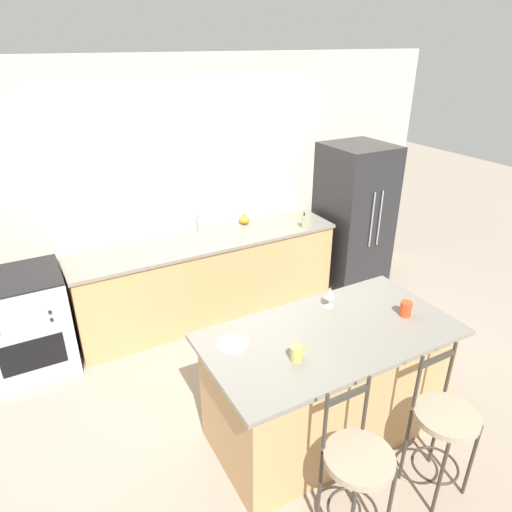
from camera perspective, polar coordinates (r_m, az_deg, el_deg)
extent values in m
plane|color=gray|center=(4.95, -3.98, -9.19)|extent=(18.00, 18.00, 0.00)
cube|color=beige|center=(4.93, -7.88, 8.04)|extent=(6.00, 0.07, 2.70)
cube|color=tan|center=(5.01, -5.93, -2.85)|extent=(2.82, 0.63, 0.89)
cube|color=gray|center=(4.81, -6.18, 1.98)|extent=(2.85, 0.67, 0.03)
cube|color=black|center=(4.80, -6.18, 2.10)|extent=(0.56, 0.35, 0.01)
cylinder|color=#ADAFB5|center=(4.94, -7.22, 4.20)|extent=(0.02, 0.02, 0.22)
cylinder|color=#ADAFB5|center=(4.85, -7.02, 5.08)|extent=(0.02, 0.12, 0.02)
cube|color=tan|center=(3.62, 8.85, -15.66)|extent=(1.72, 0.84, 0.89)
cube|color=gray|center=(3.34, 9.39, -9.65)|extent=(1.84, 0.96, 0.03)
cube|color=#232326|center=(5.69, 12.02, 4.94)|extent=(0.72, 0.76, 1.73)
cylinder|color=#939399|center=(5.35, 14.30, 4.36)|extent=(0.02, 0.02, 0.66)
cylinder|color=#939399|center=(5.43, 15.21, 4.55)|extent=(0.02, 0.02, 0.66)
cube|color=#B7B7BC|center=(4.68, -26.71, -7.58)|extent=(0.72, 0.69, 0.94)
cube|color=black|center=(4.44, -26.09, -11.07)|extent=(0.52, 0.01, 0.30)
cube|color=black|center=(4.46, -27.91, -2.38)|extent=(0.72, 0.69, 0.02)
cylinder|color=black|center=(4.23, -24.36, -6.41)|extent=(0.03, 0.02, 0.03)
cylinder|color=black|center=(4.27, -24.18, -7.27)|extent=(0.03, 0.02, 0.03)
cylinder|color=#332D28|center=(3.18, 16.35, -27.85)|extent=(0.02, 0.02, 0.62)
cylinder|color=#332D28|center=(3.17, 7.94, -26.87)|extent=(0.02, 0.02, 0.62)
cylinder|color=#332D28|center=(3.30, 12.50, -24.58)|extent=(0.02, 0.02, 0.62)
torus|color=#332D28|center=(3.26, 11.93, -28.61)|extent=(0.31, 0.31, 0.02)
cylinder|color=gray|center=(2.91, 12.78, -23.45)|extent=(0.41, 0.41, 0.04)
cylinder|color=#332D28|center=(2.76, 8.67, -19.79)|extent=(0.02, 0.02, 0.40)
cylinder|color=#332D28|center=(2.90, 13.58, -17.48)|extent=(0.02, 0.02, 0.40)
cube|color=#332D28|center=(2.74, 11.44, -16.70)|extent=(0.30, 0.02, 0.04)
cylinder|color=#332D28|center=(3.39, 22.00, -24.47)|extent=(0.02, 0.02, 0.62)
cylinder|color=#332D28|center=(3.57, 25.33, -22.11)|extent=(0.02, 0.02, 0.62)
cylinder|color=#332D28|center=(3.51, 18.15, -21.64)|extent=(0.02, 0.02, 0.62)
cylinder|color=#332D28|center=(3.68, 21.56, -19.56)|extent=(0.02, 0.02, 0.62)
torus|color=#332D28|center=(3.62, 21.46, -23.13)|extent=(0.31, 0.31, 0.02)
cylinder|color=gray|center=(3.31, 22.74, -17.94)|extent=(0.41, 0.41, 0.04)
cylinder|color=#332D28|center=(3.14, 19.56, -14.64)|extent=(0.02, 0.02, 0.40)
cylinder|color=#332D28|center=(3.33, 23.12, -12.69)|extent=(0.02, 0.02, 0.40)
cube|color=#332D28|center=(3.15, 21.78, -11.83)|extent=(0.30, 0.02, 0.04)
cylinder|color=white|center=(3.17, -2.95, -10.88)|extent=(0.22, 0.22, 0.01)
torus|color=white|center=(3.17, -2.95, -10.80)|extent=(0.21, 0.21, 0.01)
cylinder|color=white|center=(3.61, 9.11, -6.25)|extent=(0.07, 0.07, 0.00)
cylinder|color=white|center=(3.59, 9.15, -5.69)|extent=(0.01, 0.01, 0.08)
cone|color=white|center=(3.55, 9.25, -4.53)|extent=(0.07, 0.07, 0.09)
cylinder|color=#C1B251|center=(3.02, 5.08, -12.02)|extent=(0.08, 0.08, 0.10)
torus|color=#C1B251|center=(3.04, 5.75, -11.75)|extent=(0.07, 0.01, 0.07)
cylinder|color=red|center=(3.62, 18.22, -6.28)|extent=(0.09, 0.09, 0.11)
ellipsoid|color=orange|center=(5.15, -1.46, 4.52)|extent=(0.12, 0.12, 0.09)
cylinder|color=brown|center=(5.13, -1.47, 5.13)|extent=(0.02, 0.02, 0.02)
cylinder|color=#89B260|center=(5.05, 6.01, 4.28)|extent=(0.05, 0.05, 0.14)
cylinder|color=black|center=(5.02, 6.05, 5.24)|extent=(0.02, 0.02, 0.04)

